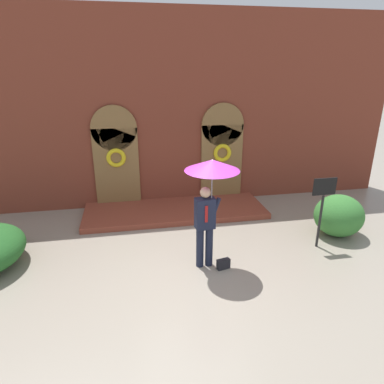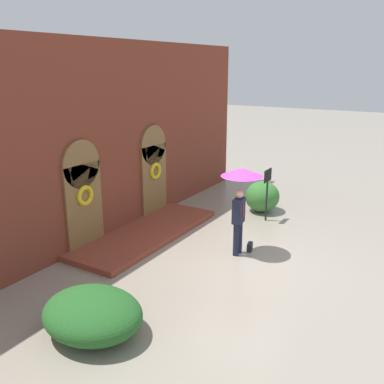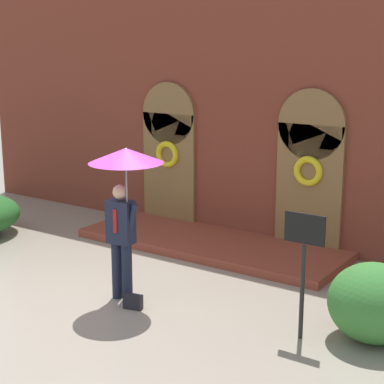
{
  "view_description": "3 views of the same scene",
  "coord_description": "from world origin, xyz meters",
  "views": [
    {
      "loc": [
        -1.22,
        -6.07,
        4.08
      ],
      "look_at": [
        0.27,
        1.83,
        1.1
      ],
      "focal_mm": 32.0,
      "sensor_mm": 36.0,
      "label": 1
    },
    {
      "loc": [
        -9.45,
        -4.23,
        4.91
      ],
      "look_at": [
        0.28,
        1.65,
        1.51
      ],
      "focal_mm": 40.0,
      "sensor_mm": 36.0,
      "label": 2
    },
    {
      "loc": [
        6.31,
        -6.83,
        3.86
      ],
      "look_at": [
        0.47,
        1.73,
        1.42
      ],
      "focal_mm": 60.0,
      "sensor_mm": 36.0,
      "label": 3
    }
  ],
  "objects": [
    {
      "name": "ground_plane",
      "position": [
        0.0,
        0.0,
        0.0
      ],
      "size": [
        80.0,
        80.0,
        0.0
      ],
      "primitive_type": "plane",
      "color": "gray"
    },
    {
      "name": "building_facade",
      "position": [
        -0.0,
        4.15,
        2.68
      ],
      "size": [
        14.0,
        2.3,
        5.6
      ],
      "color": "brown",
      "rests_on": "ground"
    },
    {
      "name": "person_with_umbrella",
      "position": [
        0.33,
        0.19,
        1.91
      ],
      "size": [
        1.1,
        1.1,
        2.36
      ],
      "color": "#191E33",
      "rests_on": "ground"
    },
    {
      "name": "handbag",
      "position": [
        0.6,
        -0.01,
        0.11
      ],
      "size": [
        0.3,
        0.18,
        0.22
      ],
      "primitive_type": "cube",
      "rotation": [
        0.0,
        0.0,
        0.23
      ],
      "color": "black",
      "rests_on": "ground"
    },
    {
      "name": "sign_post",
      "position": [
        3.06,
        0.5,
        1.16
      ],
      "size": [
        0.56,
        0.06,
        1.72
      ],
      "color": "black",
      "rests_on": "ground"
    },
    {
      "name": "shrub_left",
      "position": [
        -4.41,
        1.0,
        0.42
      ],
      "size": [
        1.68,
        2.0,
        0.83
      ],
      "primitive_type": "ellipsoid",
      "color": "#235B23",
      "rests_on": "ground"
    },
    {
      "name": "shrub_right",
      "position": [
        3.87,
        0.97,
        0.53
      ],
      "size": [
        1.22,
        1.17,
        1.06
      ],
      "primitive_type": "ellipsoid",
      "color": "#387A33",
      "rests_on": "ground"
    }
  ]
}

